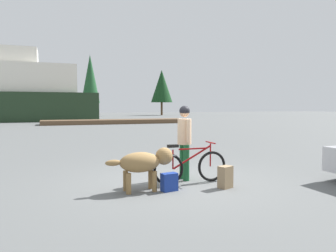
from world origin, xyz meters
TOP-DOWN VIEW (x-y plane):
  - ground_plane at (0.00, 0.00)m, footprint 160.00×160.00m
  - bicycle at (0.28, -0.22)m, footprint 1.73×0.44m
  - person_cyclist at (0.31, 0.15)m, footprint 0.32×0.53m
  - dog at (-0.83, -0.47)m, footprint 1.38×0.47m
  - backpack at (0.80, -0.84)m, footprint 0.33×0.29m
  - handbag_pannier at (-0.37, -0.66)m, footprint 0.35×0.23m
  - dock_pier at (3.53, 24.52)m, footprint 13.77×2.64m
  - pine_tree_center at (4.21, 50.10)m, footprint 3.16×3.16m
  - pine_tree_far_right at (17.36, 50.65)m, footprint 4.03×4.03m

SIDE VIEW (x-z plane):
  - ground_plane at x=0.00m, z-range 0.00..0.00m
  - handbag_pannier at x=-0.37m, z-range 0.00..0.36m
  - dock_pier at x=3.53m, z-range 0.00..0.40m
  - backpack at x=0.80m, z-range 0.00..0.46m
  - bicycle at x=0.28m, z-range -0.07..0.82m
  - dog at x=-0.83m, z-range 0.15..1.00m
  - person_cyclist at x=0.31m, z-range 0.17..1.88m
  - pine_tree_far_right at x=17.36m, z-range 1.20..9.67m
  - pine_tree_center at x=4.21m, z-range 1.10..11.59m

